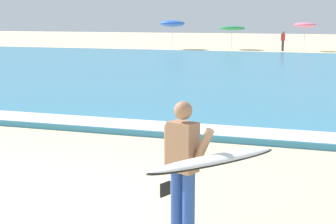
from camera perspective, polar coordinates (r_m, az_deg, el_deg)
The scene contains 8 objects.
ground_plane at distance 7.79m, azimuth -17.57°, elevation -10.18°, with size 160.00×160.00×0.00m, color beige.
sea at distance 25.13m, azimuth 7.98°, elevation 4.47°, with size 120.00×28.00×0.14m, color teal.
surf_foam at distance 12.29m, azimuth -3.12°, elevation -1.42°, with size 120.00×1.10×0.01m, color white.
surfer_with_board at distance 5.95m, azimuth 3.50°, elevation -5.70°, with size 1.34×2.33×1.73m.
beach_umbrella_0 at distance 44.00m, azimuth 0.47°, elevation 9.87°, with size 2.17×2.19×2.49m.
beach_umbrella_1 at distance 43.78m, azimuth 7.18°, elevation 9.28°, with size 2.21×2.23×2.03m.
beach_umbrella_2 at distance 43.04m, azimuth 15.07°, elevation 9.38°, with size 1.79×1.80×2.30m.
beachgoer_near_row_mid at distance 42.38m, azimuth 12.74°, elevation 7.81°, with size 0.32×0.20×1.58m.
Camera 1 is at (4.35, -5.88, 2.70)m, focal length 54.48 mm.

